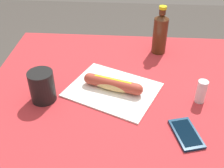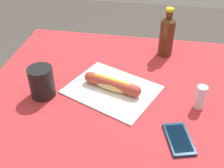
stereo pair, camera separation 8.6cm
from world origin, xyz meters
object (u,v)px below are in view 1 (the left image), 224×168
at_px(salt_shaker, 200,91).
at_px(drinking_cup, 41,86).
at_px(hot_dog, 112,84).
at_px(cell_phone, 185,134).
at_px(soda_bottle, 159,33).

bearing_deg(salt_shaker, drinking_cup, 3.53).
relative_size(hot_dog, cell_phone, 1.54).
bearing_deg(soda_bottle, hot_dog, 58.49).
bearing_deg(drinking_cup, hot_dog, -164.12).
distance_m(soda_bottle, drinking_cup, 0.58).
height_order(cell_phone, drinking_cup, drinking_cup).
distance_m(drinking_cup, salt_shaker, 0.56).
distance_m(soda_bottle, salt_shaker, 0.37).
distance_m(hot_dog, salt_shaker, 0.32).
xyz_separation_m(cell_phone, salt_shaker, (-0.07, -0.18, 0.04)).
xyz_separation_m(hot_dog, soda_bottle, (-0.19, -0.31, 0.07)).
bearing_deg(salt_shaker, hot_dog, -6.35).
height_order(hot_dog, soda_bottle, soda_bottle).
bearing_deg(drinking_cup, salt_shaker, -176.47).
xyz_separation_m(hot_dog, salt_shaker, (-0.32, 0.04, 0.01)).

